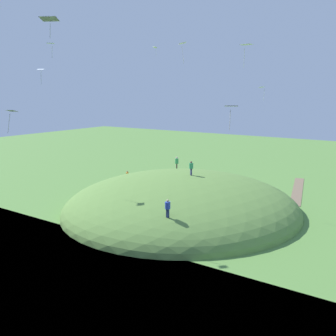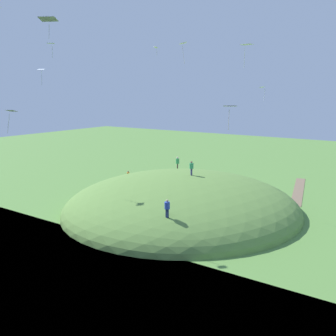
# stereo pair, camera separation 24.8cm
# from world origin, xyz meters

# --- Properties ---
(ground_plane) EXTENTS (160.00, 160.00, 0.00)m
(ground_plane) POSITION_xyz_m (0.00, 0.00, 0.00)
(ground_plane) COLOR #55833B
(grass_hill) EXTENTS (26.57, 25.96, 7.56)m
(grass_hill) POSITION_xyz_m (6.04, -0.74, 0.00)
(grass_hill) COLOR #5C853C
(grass_hill) RESTS_ON ground_plane
(dirt_path) EXTENTS (15.07, 4.47, 0.04)m
(dirt_path) POSITION_xyz_m (21.47, -9.52, 0.02)
(dirt_path) COLOR #725E49
(dirt_path) RESTS_ON ground_plane
(person_near_shore) EXTENTS (0.64, 0.64, 1.60)m
(person_near_shore) POSITION_xyz_m (7.05, -1.39, 4.75)
(person_near_shore) COLOR navy
(person_near_shore) RESTS_ON grass_hill
(person_walking_path) EXTENTS (0.51, 0.51, 1.58)m
(person_walking_path) POSITION_xyz_m (-3.13, -5.01, 3.41)
(person_walking_path) COLOR navy
(person_walking_path) RESTS_ON grass_hill
(person_with_child) EXTENTS (0.66, 0.66, 1.81)m
(person_with_child) POSITION_xyz_m (14.51, 5.18, 3.47)
(person_with_child) COLOR #382A28
(person_with_child) RESTS_ON grass_hill
(person_on_hilltop) EXTENTS (0.41, 0.41, 1.81)m
(person_on_hilltop) POSITION_xyz_m (12.17, 12.09, 1.15)
(person_on_hilltop) COLOR #372A2C
(person_on_hilltop) RESTS_ON ground_plane
(kite_1) EXTENTS (0.99, 1.29, 2.23)m
(kite_1) POSITION_xyz_m (7.89, -6.98, 17.31)
(kite_1) COLOR silver
(kite_2) EXTENTS (1.37, 1.32, 2.37)m
(kite_2) POSITION_xyz_m (9.60, 1.41, 18.19)
(kite_2) COLOR white
(kite_3) EXTENTS (0.89, 1.02, 1.56)m
(kite_3) POSITION_xyz_m (-5.90, -11.70, 11.85)
(kite_3) COLOR silver
(kite_4) EXTENTS (0.69, 0.59, 1.58)m
(kite_4) POSITION_xyz_m (11.52, -7.47, 13.22)
(kite_4) COLOR white
(kite_5) EXTENTS (1.13, 1.26, 1.22)m
(kite_5) POSITION_xyz_m (-12.41, -2.68, 17.07)
(kite_5) COLOR white
(kite_6) EXTENTS (0.64, 0.72, 1.16)m
(kite_6) POSITION_xyz_m (12.76, 7.47, 18.47)
(kite_6) COLOR white
(kite_7) EXTENTS (0.80, 0.79, 1.27)m
(kite_7) POSITION_xyz_m (-4.45, 6.91, 17.11)
(kite_7) COLOR white
(kite_8) EXTENTS (0.75, 0.83, 1.60)m
(kite_8) POSITION_xyz_m (-2.57, 10.98, 14.99)
(kite_8) COLOR white
(kite_9) EXTENTS (0.71, 0.81, 1.67)m
(kite_9) POSITION_xyz_m (-11.88, 2.63, 11.38)
(kite_9) COLOR silver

